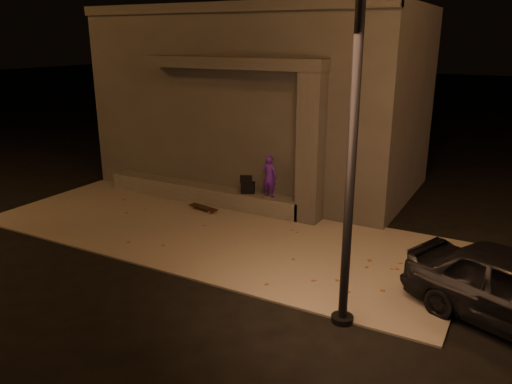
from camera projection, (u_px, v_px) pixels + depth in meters
The scene contains 10 objects.
ground at pixel (157, 265), 10.03m from camera, with size 120.00×120.00×0.00m, color black.
sidewalk at pixel (212, 232), 11.69m from camera, with size 11.00×4.40×0.04m, color slate.
building at pixel (265, 98), 15.14m from camera, with size 9.00×5.10×5.22m.
ledge at pixel (202, 193), 13.78m from camera, with size 6.00×0.55×0.45m, color #4D4B46.
column at pixel (311, 149), 11.83m from camera, with size 0.55×0.55×3.60m, color #3A3734.
canopy at pixel (232, 63), 12.31m from camera, with size 5.00×0.70×0.28m, color #3A3734.
skateboarder at pixel (270, 176), 12.58m from camera, with size 0.39×0.26×1.07m, color #49189C.
backpack at pixel (248, 187), 12.98m from camera, with size 0.41×0.35×0.50m.
skateboard at pixel (203, 208), 13.05m from camera, with size 0.90×0.38×0.10m.
street_lamp_0 at pixel (358, 49), 6.79m from camera, with size 0.36×0.36×7.49m.
Camera 1 is at (6.15, -7.04, 4.39)m, focal length 35.00 mm.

